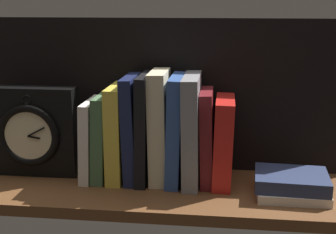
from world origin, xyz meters
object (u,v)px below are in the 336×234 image
at_px(framed_clock, 32,132).
at_px(book_white_catcher, 91,139).
at_px(book_navy_bierce, 132,128).
at_px(book_gray_chess, 192,129).
at_px(book_black_skeptic, 145,128).
at_px(book_cream_twain, 160,127).
at_px(book_red_requiem, 223,141).
at_px(book_green_romantic, 104,137).
at_px(book_stack_side, 291,184).
at_px(book_blue_modern, 176,129).
at_px(book_yellow_seinlanguage, 118,133).
at_px(book_maroon_dawkins, 207,137).

bearing_deg(framed_clock, book_white_catcher, 1.04).
height_order(book_navy_bierce, book_gray_chess, book_gray_chess).
relative_size(book_black_skeptic, book_cream_twain, 0.97).
bearing_deg(framed_clock, book_cream_twain, 0.49).
xyz_separation_m(book_navy_bierce, framed_clock, (-0.24, -0.00, -0.02)).
height_order(book_navy_bierce, book_red_requiem, book_navy_bierce).
distance_m(book_gray_chess, framed_clock, 0.38).
xyz_separation_m(book_cream_twain, book_red_requiem, (0.15, 0.00, -0.03)).
distance_m(book_green_romantic, book_navy_bierce, 0.07).
height_order(framed_clock, book_stack_side, framed_clock).
bearing_deg(book_blue_modern, book_yellow_seinlanguage, 180.00).
bearing_deg(book_gray_chess, book_blue_modern, 180.00).
distance_m(book_green_romantic, book_blue_modern, 0.17).
bearing_deg(book_navy_bierce, book_yellow_seinlanguage, 180.00).
bearing_deg(book_white_catcher, book_black_skeptic, 0.00).
distance_m(book_green_romantic, book_gray_chess, 0.21).
distance_m(book_maroon_dawkins, book_stack_side, 0.21).
relative_size(book_gray_chess, book_red_requiem, 1.26).
relative_size(book_cream_twain, book_blue_modern, 1.04).
height_order(book_cream_twain, framed_clock, book_cream_twain).
height_order(book_green_romantic, book_stack_side, book_green_romantic).
bearing_deg(book_white_catcher, book_blue_modern, 0.00).
distance_m(book_green_romantic, book_black_skeptic, 0.10).
bearing_deg(book_cream_twain, book_black_skeptic, 180.00).
xyz_separation_m(book_maroon_dawkins, book_red_requiem, (0.04, 0.00, -0.01)).
bearing_deg(book_gray_chess, book_navy_bierce, 180.00).
distance_m(book_yellow_seinlanguage, book_stack_side, 0.41).
bearing_deg(book_maroon_dawkins, book_stack_side, -17.68).
height_order(book_maroon_dawkins, book_stack_side, book_maroon_dawkins).
xyz_separation_m(book_cream_twain, book_maroon_dawkins, (0.11, 0.00, -0.02)).
bearing_deg(book_red_requiem, book_green_romantic, 180.00).
xyz_separation_m(book_navy_bierce, book_red_requiem, (0.21, 0.00, -0.02)).
height_order(book_cream_twain, book_stack_side, book_cream_twain).
bearing_deg(book_yellow_seinlanguage, book_cream_twain, 0.00).
bearing_deg(book_blue_modern, framed_clock, -179.57).
distance_m(book_navy_bierce, book_maroon_dawkins, 0.17).
bearing_deg(book_cream_twain, book_yellow_seinlanguage, 180.00).
height_order(book_navy_bierce, framed_clock, book_navy_bierce).
bearing_deg(book_cream_twain, book_white_catcher, 180.00).
bearing_deg(book_cream_twain, book_red_requiem, 0.00).
relative_size(book_gray_chess, book_maroon_dawkins, 1.16).
height_order(book_red_requiem, framed_clock, framed_clock).
bearing_deg(book_blue_modern, book_red_requiem, 0.00).
bearing_deg(book_yellow_seinlanguage, book_red_requiem, 0.00).
relative_size(book_red_requiem, framed_clock, 0.93).
xyz_separation_m(book_white_catcher, book_red_requiem, (0.31, 0.00, 0.01)).
distance_m(book_black_skeptic, book_stack_side, 0.35).
bearing_deg(book_gray_chess, book_yellow_seinlanguage, 180.00).
distance_m(book_green_romantic, book_cream_twain, 0.14).
height_order(book_white_catcher, book_stack_side, book_white_catcher).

